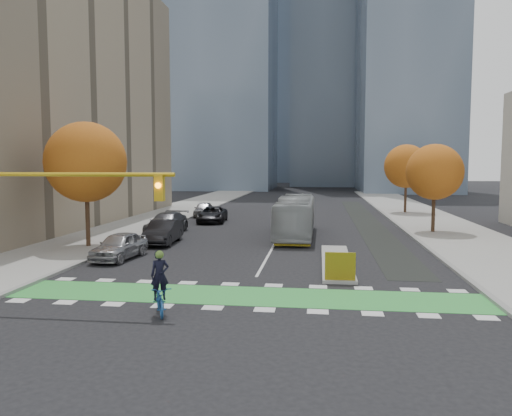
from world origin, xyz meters
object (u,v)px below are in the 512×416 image
(parked_car_a, at_px, (119,246))
(tree_east_near, at_px, (435,172))
(cyclist, at_px, (160,293))
(parked_car_b, at_px, (163,232))
(parked_car_d, at_px, (212,214))
(hazard_board, at_px, (340,266))
(tree_east_far, at_px, (406,166))
(parked_car_e, at_px, (204,209))
(bus, at_px, (296,216))
(tree_west, at_px, (86,162))
(traffic_signal_west, at_px, (38,202))
(parked_car_c, at_px, (167,223))

(parked_car_a, bearing_deg, tree_east_near, 38.93)
(cyclist, relative_size, parked_car_b, 0.47)
(parked_car_b, xyz_separation_m, parked_car_d, (0.66, 12.84, -0.08))
(tree_east_near, xyz_separation_m, cyclist, (-14.76, -23.37, -4.08))
(hazard_board, xyz_separation_m, tree_east_far, (8.50, 33.80, 4.44))
(hazard_board, relative_size, parked_car_d, 0.26)
(hazard_board, bearing_deg, parked_car_d, 115.57)
(parked_car_e, bearing_deg, bus, -58.32)
(tree_east_near, bearing_deg, parked_car_e, 154.08)
(tree_west, distance_m, traffic_signal_west, 13.25)
(parked_car_a, bearing_deg, tree_east_far, 60.18)
(tree_east_far, relative_size, parked_car_b, 1.54)
(hazard_board, height_order, parked_car_d, parked_car_d)
(cyclist, relative_size, bus, 0.21)
(parked_car_a, distance_m, parked_car_c, 10.82)
(cyclist, height_order, parked_car_d, cyclist)
(parked_car_a, relative_size, parked_car_e, 1.02)
(tree_west, relative_size, parked_car_e, 1.83)
(cyclist, height_order, parked_car_e, cyclist)
(parked_car_a, xyz_separation_m, parked_car_d, (1.43, 18.65, -0.04))
(traffic_signal_west, height_order, parked_car_d, traffic_signal_west)
(tree_east_near, xyz_separation_m, parked_car_d, (-19.01, 5.21, -4.12))
(tree_east_near, distance_m, traffic_signal_west, 30.08)
(bus, bearing_deg, hazard_board, -78.96)
(tree_east_near, relative_size, parked_car_e, 1.58)
(bus, distance_m, parked_car_a, 14.16)
(hazard_board, distance_m, parked_car_a, 13.18)
(tree_east_far, bearing_deg, traffic_signal_west, -117.95)
(traffic_signal_west, relative_size, parked_car_c, 1.51)
(parked_car_b, bearing_deg, parked_car_d, 84.14)
(traffic_signal_west, bearing_deg, hazard_board, 21.55)
(bus, height_order, parked_car_a, bus)
(parked_car_d, bearing_deg, tree_east_near, -19.57)
(hazard_board, height_order, tree_west, tree_west)
(hazard_board, distance_m, tree_east_far, 35.13)
(hazard_board, height_order, tree_east_near, tree_east_near)
(bus, relative_size, parked_car_e, 2.47)
(parked_car_b, relative_size, parked_car_c, 0.88)
(hazard_board, bearing_deg, cyclist, -140.52)
(parked_car_a, bearing_deg, parked_car_b, 88.05)
(tree_east_near, bearing_deg, cyclist, -122.28)
(parked_car_c, height_order, parked_car_e, parked_car_c)
(parked_car_d, bearing_deg, traffic_signal_west, -96.15)
(tree_west, relative_size, cyclist, 3.49)
(tree_east_far, height_order, bus, tree_east_far)
(tree_east_far, relative_size, traffic_signal_west, 0.90)
(tree_east_far, distance_m, parked_car_d, 22.75)
(hazard_board, distance_m, parked_car_d, 25.51)
(hazard_board, height_order, tree_east_far, tree_east_far)
(cyclist, bearing_deg, parked_car_c, 83.47)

